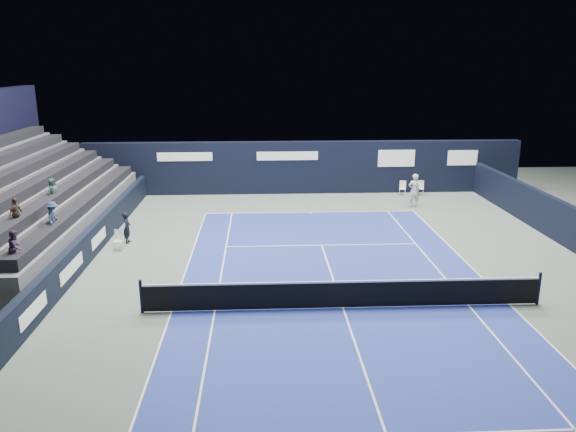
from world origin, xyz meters
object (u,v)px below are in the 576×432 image
tennis_net (343,294)px  folding_chair_back_b (421,187)px  folding_chair_back_a (403,186)px  line_judge_chair (119,239)px  tennis_player (414,190)px

tennis_net → folding_chair_back_b: bearing=66.1°
folding_chair_back_a → line_judge_chair: bearing=-129.7°
folding_chair_back_b → tennis_net: 17.05m
folding_chair_back_b → tennis_net: bearing=-100.2°
line_judge_chair → tennis_net: size_ratio=0.07×
folding_chair_back_a → tennis_player: tennis_player is taller
tennis_net → tennis_player: bearing=65.9°
folding_chair_back_b → tennis_player: bearing=-99.2°
folding_chair_back_b → tennis_player: (-1.14, -2.72, 0.42)m
tennis_net → tennis_player: tennis_player is taller
folding_chair_back_a → folding_chair_back_b: size_ratio=0.99×
folding_chair_back_b → line_judge_chair: 18.08m
folding_chair_back_b → tennis_net: tennis_net is taller
line_judge_chair → tennis_player: bearing=30.9°
folding_chair_back_b → tennis_player: tennis_player is taller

